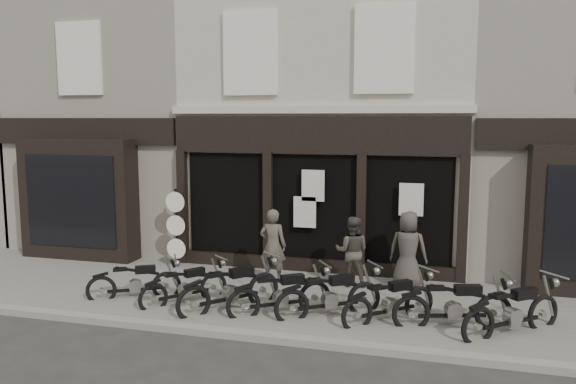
% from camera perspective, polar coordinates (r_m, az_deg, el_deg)
% --- Properties ---
extents(ground_plane, '(90.00, 90.00, 0.00)m').
position_cam_1_polar(ground_plane, '(11.25, -0.67, -12.50)').
color(ground_plane, '#2D2B28').
rests_on(ground_plane, ground).
extents(pavement, '(30.00, 4.20, 0.12)m').
position_cam_1_polar(pavement, '(12.05, 0.51, -10.81)').
color(pavement, slate).
rests_on(pavement, ground_plane).
extents(kerb, '(30.00, 0.25, 0.13)m').
position_cam_1_polar(kerb, '(10.11, -2.65, -14.49)').
color(kerb, gray).
rests_on(kerb, ground_plane).
extents(central_building, '(7.30, 6.22, 8.34)m').
position_cam_1_polar(central_building, '(16.38, 5.01, 8.32)').
color(central_building, '#BBB5A0').
rests_on(central_building, ground).
extents(neighbour_left, '(5.60, 6.73, 8.34)m').
position_cam_1_polar(neighbour_left, '(18.52, -14.95, 7.88)').
color(neighbour_left, gray).
rests_on(neighbour_left, ground).
extents(motorcycle_0, '(1.77, 1.17, 0.93)m').
position_cam_1_polar(motorcycle_0, '(12.37, -15.23, -9.10)').
color(motorcycle_0, black).
rests_on(motorcycle_0, ground).
extents(motorcycle_1, '(1.43, 1.62, 0.94)m').
position_cam_1_polar(motorcycle_1, '(11.84, -10.38, -9.69)').
color(motorcycle_1, black).
rests_on(motorcycle_1, ground).
extents(motorcycle_2, '(1.69, 1.88, 1.09)m').
position_cam_1_polar(motorcycle_2, '(11.31, -5.83, -10.12)').
color(motorcycle_2, black).
rests_on(motorcycle_2, ground).
extents(motorcycle_3, '(1.86, 1.42, 1.02)m').
position_cam_1_polar(motorcycle_3, '(11.03, -0.71, -10.69)').
color(motorcycle_3, black).
rests_on(motorcycle_3, ground).
extents(motorcycle_4, '(1.93, 1.46, 1.05)m').
position_cam_1_polar(motorcycle_4, '(10.93, 4.29, -10.82)').
color(motorcycle_4, black).
rests_on(motorcycle_4, ground).
extents(motorcycle_5, '(1.70, 1.58, 1.00)m').
position_cam_1_polar(motorcycle_5, '(10.82, 10.34, -11.23)').
color(motorcycle_5, black).
rests_on(motorcycle_5, ground).
extents(motorcycle_6, '(2.14, 0.94, 1.06)m').
position_cam_1_polar(motorcycle_6, '(10.78, 16.51, -11.37)').
color(motorcycle_6, black).
rests_on(motorcycle_6, ground).
extents(motorcycle_7, '(1.86, 1.64, 1.07)m').
position_cam_1_polar(motorcycle_7, '(10.78, 21.88, -11.59)').
color(motorcycle_7, black).
rests_on(motorcycle_7, ground).
extents(man_left, '(0.62, 0.41, 1.69)m').
position_cam_1_polar(man_left, '(12.83, -1.54, -5.46)').
color(man_left, '#4B483E').
rests_on(man_left, pavement).
extents(man_centre, '(0.79, 0.63, 1.57)m').
position_cam_1_polar(man_centre, '(12.65, 6.53, -6.00)').
color(man_centre, '#423E35').
rests_on(man_centre, pavement).
extents(man_right, '(0.90, 0.65, 1.71)m').
position_cam_1_polar(man_right, '(12.70, 12.10, -5.72)').
color(man_right, '#413B36').
rests_on(man_right, pavement).
extents(advert_sign_post, '(0.51, 0.33, 2.10)m').
position_cam_1_polar(advert_sign_post, '(14.37, -11.28, -3.97)').
color(advert_sign_post, black).
rests_on(advert_sign_post, ground).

